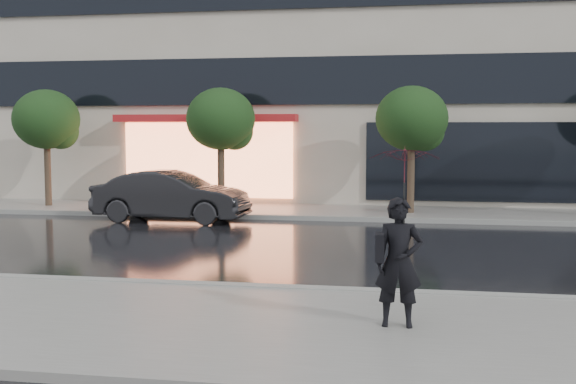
# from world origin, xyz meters

# --- Properties ---
(ground) EXTENTS (120.00, 120.00, 0.00)m
(ground) POSITION_xyz_m (0.00, 0.00, 0.00)
(ground) COLOR black
(ground) RESTS_ON ground
(sidewalk_near) EXTENTS (60.00, 4.50, 0.12)m
(sidewalk_near) POSITION_xyz_m (0.00, -3.25, 0.06)
(sidewalk_near) COLOR slate
(sidewalk_near) RESTS_ON ground
(sidewalk_far) EXTENTS (60.00, 3.50, 0.12)m
(sidewalk_far) POSITION_xyz_m (0.00, 10.25, 0.06)
(sidewalk_far) COLOR slate
(sidewalk_far) RESTS_ON ground
(curb_near) EXTENTS (60.00, 0.25, 0.14)m
(curb_near) POSITION_xyz_m (0.00, -1.00, 0.07)
(curb_near) COLOR gray
(curb_near) RESTS_ON ground
(curb_far) EXTENTS (60.00, 0.25, 0.14)m
(curb_far) POSITION_xyz_m (0.00, 8.50, 0.07)
(curb_far) COLOR gray
(curb_far) RESTS_ON ground
(tree_far_west) EXTENTS (2.20, 2.20, 3.99)m
(tree_far_west) POSITION_xyz_m (-8.94, 10.03, 2.92)
(tree_far_west) COLOR #33261C
(tree_far_west) RESTS_ON ground
(tree_mid_west) EXTENTS (2.20, 2.20, 3.99)m
(tree_mid_west) POSITION_xyz_m (-2.94, 10.03, 2.92)
(tree_mid_west) COLOR #33261C
(tree_mid_west) RESTS_ON ground
(tree_mid_east) EXTENTS (2.20, 2.20, 3.99)m
(tree_mid_east) POSITION_xyz_m (3.06, 10.03, 2.92)
(tree_mid_east) COLOR #33261C
(tree_mid_east) RESTS_ON ground
(parked_car) EXTENTS (4.52, 1.73, 1.47)m
(parked_car) POSITION_xyz_m (-3.83, 7.57, 0.73)
(parked_car) COLOR black
(parked_car) RESTS_ON ground
(pedestrian_with_umbrella) EXTENTS (0.92, 0.94, 2.34)m
(pedestrian_with_umbrella) POSITION_xyz_m (2.98, -3.03, 1.63)
(pedestrian_with_umbrella) COLOR black
(pedestrian_with_umbrella) RESTS_ON sidewalk_near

